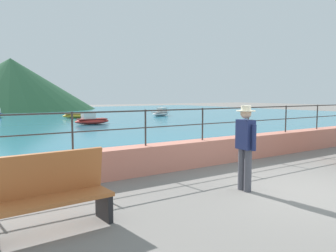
# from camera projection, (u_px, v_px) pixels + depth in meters

# --- Properties ---
(ground_plane) EXTENTS (120.00, 120.00, 0.00)m
(ground_plane) POSITION_uv_depth(u_px,v_px,m) (303.00, 191.00, 6.84)
(ground_plane) COLOR slate
(promenade_wall) EXTENTS (20.00, 0.56, 0.70)m
(promenade_wall) POSITION_uv_depth(u_px,v_px,m) (202.00, 152.00, 9.45)
(promenade_wall) COLOR tan
(promenade_wall) RESTS_ON ground
(railing) EXTENTS (18.44, 0.04, 0.90)m
(railing) POSITION_uv_depth(u_px,v_px,m) (203.00, 118.00, 9.36)
(railing) COLOR #383330
(railing) RESTS_ON promenade_wall
(lake_water) EXTENTS (64.00, 44.32, 0.06)m
(lake_water) POSITION_uv_depth(u_px,v_px,m) (28.00, 118.00, 28.13)
(lake_water) COLOR teal
(lake_water) RESTS_ON ground
(hill_secondary) EXTENTS (21.61, 21.61, 6.76)m
(hill_secondary) POSITION_uv_depth(u_px,v_px,m) (11.00, 84.00, 44.12)
(hill_secondary) COLOR #1E4C2D
(hill_secondary) RESTS_ON ground
(bench_main) EXTENTS (1.72, 0.64, 1.13)m
(bench_main) POSITION_uv_depth(u_px,v_px,m) (51.00, 192.00, 4.86)
(bench_main) COLOR #B76633
(bench_main) RESTS_ON ground
(person_walking) EXTENTS (0.38, 0.57, 1.75)m
(person_walking) POSITION_uv_depth(u_px,v_px,m) (245.00, 143.00, 6.83)
(person_walking) COLOR #4C4C56
(person_walking) RESTS_ON ground
(boat_0) EXTENTS (2.47, 1.78, 0.76)m
(boat_0) POSITION_uv_depth(u_px,v_px,m) (161.00, 113.00, 30.74)
(boat_0) COLOR white
(boat_0) RESTS_ON lake_water
(boat_1) EXTENTS (2.44, 1.39, 0.36)m
(boat_1) POSITION_uv_depth(u_px,v_px,m) (77.00, 116.00, 27.85)
(boat_1) COLOR gold
(boat_1) RESTS_ON lake_water
(boat_2) EXTENTS (2.31, 0.94, 0.76)m
(boat_2) POSITION_uv_depth(u_px,v_px,m) (91.00, 120.00, 21.96)
(boat_2) COLOR red
(boat_2) RESTS_ON lake_water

